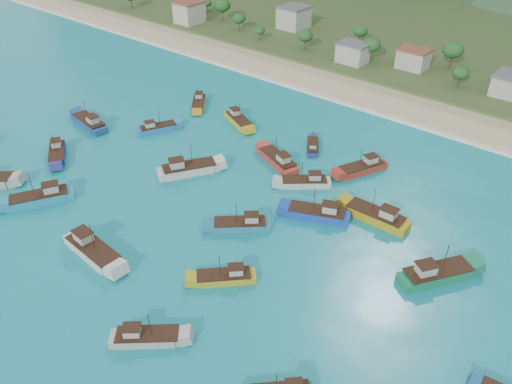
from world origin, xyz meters
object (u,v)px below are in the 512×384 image
Objects in this scene: boat_11 at (238,121)px; boat_21 at (278,161)px; boat_32 at (188,169)px; boat_26 at (436,274)px; boat_2 at (41,198)px; boat_20 at (305,183)px; boat_25 at (90,123)px; boat_1 at (241,225)px; boat_28 at (146,338)px; boat_9 at (57,154)px; boat_13 at (158,128)px; boat_16 at (199,103)px; boat_31 at (318,214)px; boat_24 at (376,217)px; boat_6 at (225,278)px; boat_18 at (313,147)px; boat_29 at (93,251)px; boat_30 at (362,168)px.

boat_11 is 21.82m from boat_21.
boat_26 is at bearing 34.82° from boat_32.
boat_20 is at bearing -105.57° from boat_2.
boat_25 is (-56.56, -12.51, 0.21)m from boat_20.
boat_1 is 0.82× the size of boat_21.
boat_9 is at bearing -152.16° from boat_28.
boat_32 is at bearing 40.51° from boat_11.
boat_25 reaches higher than boat_13.
boat_20 reaches higher than boat_13.
boat_25 is (-55.68, 6.50, 0.18)m from boat_1.
boat_25 reaches higher than boat_16.
boat_31 is at bearing 21.37° from boat_13.
boat_2 is 64.65m from boat_24.
boat_32 is (19.94, -8.79, 0.32)m from boat_13.
boat_16 is 0.80× the size of boat_31.
boat_25 is (-14.70, -9.24, 0.28)m from boat_13.
boat_25 is (-62.53, 18.25, 0.27)m from boat_6.
boat_21 is at bearing 82.12° from boat_32.
boat_11 is 64.55m from boat_26.
boat_13 is 1.21× the size of boat_18.
boat_6 is 0.90× the size of boat_13.
boat_21 is at bearing -63.48° from boat_25.
boat_31 is (44.49, 30.38, -0.05)m from boat_2.
boat_20 is 0.75× the size of boat_29.
boat_24 is 1.01× the size of boat_31.
boat_26 reaches higher than boat_2.
boat_28 is (55.17, -20.62, -0.09)m from boat_9.
boat_21 is 49.60m from boat_25.
boat_6 is 33.59m from boat_32.
boat_11 is at bearing 72.21° from boat_24.
boat_13 is at bearing 90.72° from boat_24.
boat_9 is at bearing 41.82° from boat_16.
boat_25 is at bearing -160.41° from boat_28.
boat_29 is (34.21, -14.65, 0.22)m from boat_9.
boat_6 is at bearing -98.17° from boat_25.
boat_2 is 0.97× the size of boat_32.
boat_11 is at bearing 85.15° from boat_21.
boat_26 is at bearing -114.93° from boat_1.
boat_21 is 51.95m from boat_28.
boat_13 is at bearing -150.87° from boat_26.
boat_26 reaches higher than boat_11.
boat_28 is at bearing 112.86° from boat_30.
boat_1 is at bearing 151.44° from boat_28.
boat_20 is 0.79× the size of boat_24.
boat_11 is at bearing 23.32° from boat_30.
boat_30 is 19.79m from boat_31.
boat_1 is at bearing 136.65° from boat_20.
boat_18 is 0.65× the size of boat_25.
boat_28 is at bearing -163.44° from boat_2.
boat_29 reaches higher than boat_30.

